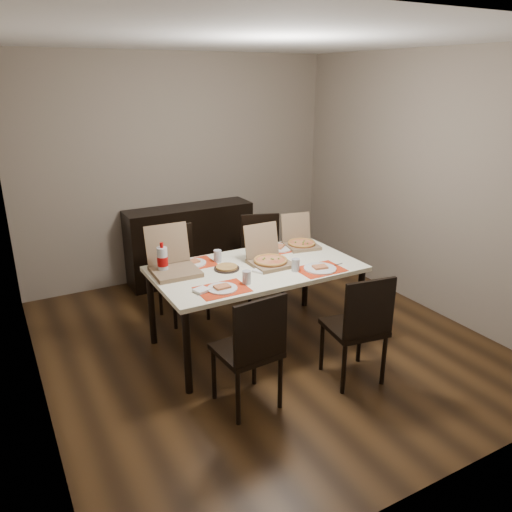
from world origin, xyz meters
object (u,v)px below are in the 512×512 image
sideboard (190,243)px  dip_bowl (257,257)px  dining_table (256,274)px  chair_near_left (252,347)px  chair_far_right (262,254)px  chair_near_right (359,325)px  chair_far_left (179,268)px  pizza_box_center (269,258)px  soda_bottle (163,260)px

sideboard → dip_bowl: sideboard is taller
dining_table → chair_near_left: chair_near_left is taller
chair_near_left → chair_far_right: bearing=58.4°
dining_table → chair_far_right: size_ratio=1.94×
chair_near_right → chair_far_left: bearing=113.8°
dining_table → pizza_box_center: size_ratio=4.81×
chair_near_right → sideboard: bearing=97.1°
dip_bowl → chair_far_right: bearing=57.4°
chair_near_right → soda_bottle: soda_bottle is taller
sideboard → chair_near_right: 2.72m
chair_near_right → dining_table: bearing=112.8°
chair_far_right → dip_bowl: chair_far_right is taller
sideboard → chair_near_right: chair_near_right is taller
sideboard → chair_near_right: size_ratio=1.61×
pizza_box_center → dip_bowl: bearing=94.6°
sideboard → soda_bottle: size_ratio=5.44×
chair_near_right → pizza_box_center: bearing=105.9°
soda_bottle → dip_bowl: bearing=-4.0°
sideboard → chair_far_left: bearing=-117.9°
dining_table → soda_bottle: (-0.77, 0.24, 0.18)m
chair_far_left → dip_bowl: bearing=-53.1°
dining_table → dip_bowl: bearing=57.7°
sideboard → chair_near_left: chair_near_left is taller
pizza_box_center → soda_bottle: size_ratio=1.36×
sideboard → pizza_box_center: 1.79m
dining_table → chair_far_left: bearing=114.8°
chair_near_right → dip_bowl: size_ratio=6.85×
dip_bowl → chair_far_left: bearing=126.9°
chair_near_right → pizza_box_center: size_ratio=2.48×
chair_near_right → chair_far_left: 1.99m
sideboard → dip_bowl: (0.05, -1.57, 0.32)m
pizza_box_center → dip_bowl: pizza_box_center is taller
sideboard → chair_far_left: chair_far_left is taller
chair_near_left → dining_table: bearing=59.4°
chair_near_left → pizza_box_center: size_ratio=2.48×
chair_near_right → dip_bowl: chair_near_right is taller
chair_near_right → chair_far_right: bearing=85.6°
chair_far_left → chair_far_right: (0.94, -0.03, 0.00)m
dining_table → dip_bowl: size_ratio=13.25×
chair_near_right → chair_near_left: bearing=173.6°
chair_far_right → soda_bottle: 1.48m
chair_far_left → dip_bowl: 0.90m
dining_table → soda_bottle: size_ratio=6.53×
chair_near_left → chair_near_right: bearing=-6.4°
chair_near_right → soda_bottle: bearing=134.4°
sideboard → soda_bottle: bearing=-118.9°
chair_near_left → pizza_box_center: 1.09m
dining_table → chair_far_right: bearing=57.5°
dining_table → chair_far_left: 0.98m
chair_near_right → pizza_box_center: (-0.27, 0.95, 0.29)m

